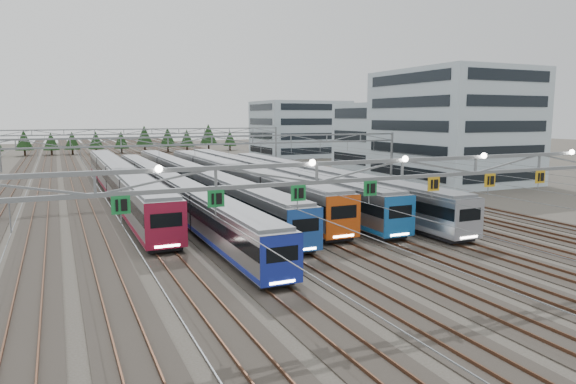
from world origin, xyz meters
name	(u,v)px	position (x,y,z in m)	size (l,w,h in m)	color
ground	(398,289)	(0.00, 0.00, 0.00)	(400.00, 400.00, 0.00)	#47423A
track_bed	(142,155)	(0.00, 100.00, 1.49)	(54.00, 260.00, 5.42)	#2D2823
train_a	(119,180)	(-11.25, 43.54, 2.31)	(3.16, 61.35, 4.12)	black
train_b	(167,188)	(-6.75, 35.43, 2.03)	(2.73, 66.96, 3.56)	black
train_c	(192,179)	(-2.25, 42.10, 2.13)	(2.89, 68.15, 3.76)	black
train_d	(232,179)	(2.25, 38.80, 2.32)	(3.17, 57.02, 4.14)	black
train_e	(259,176)	(6.75, 40.68, 2.24)	(3.05, 63.41, 3.98)	black
train_f	(315,182)	(11.25, 32.86, 2.18)	(2.97, 53.71, 3.87)	black
gantry_near	(403,173)	(-0.05, -0.12, 7.09)	(56.36, 0.61, 8.08)	slate
gantry_mid	(212,148)	(0.00, 40.00, 6.39)	(56.36, 0.36, 8.00)	slate
gantry_far	(152,136)	(0.00, 85.00, 6.39)	(56.36, 0.36, 8.00)	slate
depot_bldg_south	(452,126)	(39.58, 40.06, 8.79)	(18.00, 22.00, 17.59)	#A9C0CA
depot_bldg_mid	(383,137)	(40.24, 60.00, 6.45)	(14.00, 16.00, 12.90)	#A9C0CA
depot_bldg_north	(300,129)	(40.40, 98.17, 7.16)	(22.00, 18.00, 14.32)	#A9C0CA
treeline	(99,139)	(-7.20, 128.34, 4.23)	(81.20, 5.60, 7.02)	#332114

